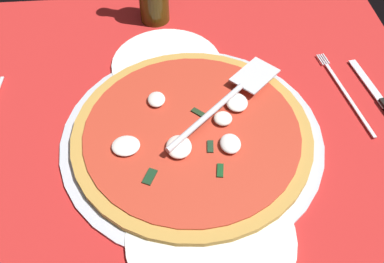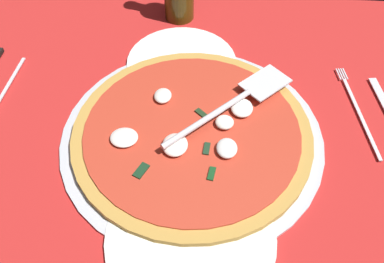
{
  "view_description": "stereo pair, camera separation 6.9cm",
  "coord_description": "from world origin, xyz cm",
  "px_view_note": "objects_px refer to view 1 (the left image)",
  "views": [
    {
      "loc": [
        40.91,
        -1.34,
        54.84
      ],
      "look_at": [
        -2.82,
        2.39,
        1.95
      ],
      "focal_mm": 39.19,
      "sensor_mm": 36.0,
      "label": 1
    },
    {
      "loc": [
        40.96,
        5.52,
        54.84
      ],
      "look_at": [
        -2.82,
        2.39,
        1.95
      ],
      "focal_mm": 39.19,
      "sensor_mm": 36.0,
      "label": 2
    }
  ],
  "objects_px": {
    "pizza": "(192,132)",
    "pizza_server": "(228,98)",
    "dinner_plate_left": "(167,64)",
    "dinner_plate_right": "(211,236)",
    "place_setting_far": "(363,98)"
  },
  "relations": [
    {
      "from": "dinner_plate_right",
      "to": "pizza_server",
      "type": "xyz_separation_m",
      "value": [
        -0.23,
        0.05,
        0.04
      ]
    },
    {
      "from": "pizza",
      "to": "place_setting_far",
      "type": "height_order",
      "value": "pizza"
    },
    {
      "from": "pizza",
      "to": "place_setting_far",
      "type": "bearing_deg",
      "value": 101.73
    },
    {
      "from": "pizza",
      "to": "dinner_plate_left",
      "type": "bearing_deg",
      "value": -169.7
    },
    {
      "from": "pizza_server",
      "to": "dinner_plate_right",
      "type": "bearing_deg",
      "value": -147.21
    },
    {
      "from": "pizza",
      "to": "place_setting_far",
      "type": "relative_size",
      "value": 1.82
    },
    {
      "from": "dinner_plate_left",
      "to": "dinner_plate_right",
      "type": "height_order",
      "value": "same"
    },
    {
      "from": "dinner_plate_right",
      "to": "place_setting_far",
      "type": "height_order",
      "value": "place_setting_far"
    },
    {
      "from": "dinner_plate_left",
      "to": "place_setting_far",
      "type": "xyz_separation_m",
      "value": [
        0.12,
        0.35,
        -0.0
      ]
    },
    {
      "from": "pizza",
      "to": "place_setting_far",
      "type": "xyz_separation_m",
      "value": [
        -0.07,
        0.32,
        -0.01
      ]
    },
    {
      "from": "pizza_server",
      "to": "place_setting_far",
      "type": "bearing_deg",
      "value": -40.37
    },
    {
      "from": "dinner_plate_right",
      "to": "pizza",
      "type": "relative_size",
      "value": 0.6
    },
    {
      "from": "pizza",
      "to": "pizza_server",
      "type": "bearing_deg",
      "value": 127.56
    },
    {
      "from": "pizza_server",
      "to": "place_setting_far",
      "type": "distance_m",
      "value": 0.25
    },
    {
      "from": "dinner_plate_right",
      "to": "pizza",
      "type": "height_order",
      "value": "pizza"
    }
  ]
}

